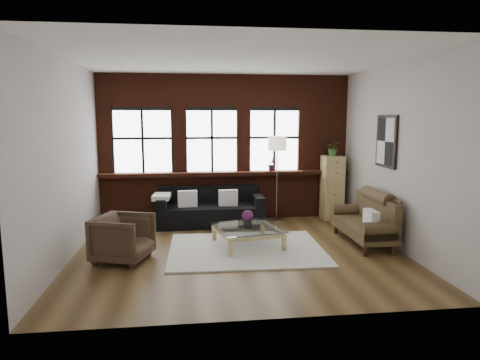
{
  "coord_description": "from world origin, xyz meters",
  "views": [
    {
      "loc": [
        -0.83,
        -7.02,
        2.29
      ],
      "look_at": [
        0.1,
        0.6,
        1.15
      ],
      "focal_mm": 32.0,
      "sensor_mm": 36.0,
      "label": 1
    }
  ],
  "objects": [
    {
      "name": "sill_ledge",
      "position": [
        0.0,
        2.35,
        1.04
      ],
      "size": [
        5.5,
        0.3,
        0.08
      ],
      "primitive_type": "cube",
      "color": "#4C1E12",
      "rests_on": "brick_backwall"
    },
    {
      "name": "vintage_settee",
      "position": [
        2.3,
        0.21,
        0.44
      ],
      "size": [
        0.74,
        1.67,
        0.89
      ],
      "primitive_type": null,
      "color": "#493921",
      "rests_on": "floor"
    },
    {
      "name": "wall_front",
      "position": [
        0.0,
        -2.5,
        1.6
      ],
      "size": [
        5.5,
        0.0,
        5.5
      ],
      "primitive_type": "plane",
      "rotation": [
        -1.57,
        0.0,
        0.0
      ],
      "color": "beige",
      "rests_on": "ground"
    },
    {
      "name": "drawer_chest",
      "position": [
        2.36,
        2.1,
        0.71
      ],
      "size": [
        0.44,
        0.44,
        1.43
      ],
      "primitive_type": "cube",
      "color": "tan",
      "rests_on": "floor"
    },
    {
      "name": "window_right",
      "position": [
        1.1,
        2.45,
        1.75
      ],
      "size": [
        1.38,
        0.1,
        1.5
      ],
      "primitive_type": null,
      "color": "black",
      "rests_on": "brick_backwall"
    },
    {
      "name": "wall_left",
      "position": [
        -2.75,
        0.0,
        1.6
      ],
      "size": [
        0.0,
        5.0,
        5.0
      ],
      "primitive_type": "plane",
      "rotation": [
        1.57,
        0.0,
        1.57
      ],
      "color": "beige",
      "rests_on": "ground"
    },
    {
      "name": "armchair",
      "position": [
        -1.88,
        -0.26,
        0.38
      ],
      "size": [
        1.04,
        1.02,
        0.75
      ],
      "primitive_type": "imported",
      "rotation": [
        0.0,
        0.0,
        1.24
      ],
      "color": "#3D2C1E",
      "rests_on": "floor"
    },
    {
      "name": "pillow_b",
      "position": [
        -0.01,
        1.8,
        0.59
      ],
      "size": [
        0.4,
        0.15,
        0.34
      ],
      "primitive_type": "cube",
      "rotation": [
        0.0,
        0.0,
        0.03
      ],
      "color": "white",
      "rests_on": "dark_sofa"
    },
    {
      "name": "sill_plant",
      "position": [
        1.03,
        2.32,
        1.24
      ],
      "size": [
        0.21,
        0.18,
        0.32
      ],
      "primitive_type": "imported",
      "rotation": [
        0.0,
        0.0,
        0.27
      ],
      "color": "#4D1A44",
      "rests_on": "sill_ledge"
    },
    {
      "name": "floor",
      "position": [
        0.0,
        0.0,
        0.0
      ],
      "size": [
        5.5,
        5.5,
        0.0
      ],
      "primitive_type": "plane",
      "color": "#4F391D",
      "rests_on": "ground"
    },
    {
      "name": "window_mid",
      "position": [
        -0.3,
        2.45,
        1.75
      ],
      "size": [
        1.38,
        0.1,
        1.5
      ],
      "primitive_type": null,
      "color": "black",
      "rests_on": "brick_backwall"
    },
    {
      "name": "flowers",
      "position": [
        0.2,
        0.27,
        0.56
      ],
      "size": [
        0.2,
        0.2,
        0.2
      ],
      "primitive_type": "sphere",
      "color": "#4D1A44",
      "rests_on": "vase"
    },
    {
      "name": "vase",
      "position": [
        0.2,
        0.27,
        0.44
      ],
      "size": [
        0.2,
        0.2,
        0.17
      ],
      "primitive_type": "imported",
      "rotation": [
        0.0,
        0.0,
        -0.34
      ],
      "color": "#B2B2B2",
      "rests_on": "coffee_table"
    },
    {
      "name": "floor_lamp",
      "position": [
        1.1,
        2.13,
        1.01
      ],
      "size": [
        0.4,
        0.4,
        2.01
      ],
      "primitive_type": null,
      "color": "#A5A5A8",
      "rests_on": "floor"
    },
    {
      "name": "dark_sofa",
      "position": [
        -0.38,
        1.9,
        0.4
      ],
      "size": [
        2.23,
        0.9,
        0.81
      ],
      "primitive_type": null,
      "color": "black",
      "rests_on": "floor"
    },
    {
      "name": "brick_backwall",
      "position": [
        0.0,
        2.44,
        1.6
      ],
      "size": [
        5.5,
        0.12,
        3.2
      ],
      "primitive_type": null,
      "color": "#4C1E12",
      "rests_on": "floor"
    },
    {
      "name": "coffee_table",
      "position": [
        0.2,
        0.27,
        0.17
      ],
      "size": [
        1.29,
        1.29,
        0.37
      ],
      "primitive_type": null,
      "rotation": [
        0.0,
        0.0,
        0.21
      ],
      "color": "tan",
      "rests_on": "shag_rug"
    },
    {
      "name": "wall_poster",
      "position": [
        2.72,
        0.3,
        1.85
      ],
      "size": [
        0.05,
        0.74,
        0.94
      ],
      "primitive_type": null,
      "color": "black",
      "rests_on": "wall_right"
    },
    {
      "name": "wall_right",
      "position": [
        2.75,
        0.0,
        1.6
      ],
      "size": [
        0.0,
        5.0,
        5.0
      ],
      "primitive_type": "plane",
      "rotation": [
        1.57,
        0.0,
        -1.57
      ],
      "color": "beige",
      "rests_on": "ground"
    },
    {
      "name": "shag_rug",
      "position": [
        0.14,
        0.06,
        0.01
      ],
      "size": [
        2.69,
        2.14,
        0.03
      ],
      "primitive_type": "cube",
      "rotation": [
        0.0,
        0.0,
        -0.03
      ],
      "color": "beige",
      "rests_on": "floor"
    },
    {
      "name": "window_left",
      "position": [
        -1.8,
        2.45,
        1.75
      ],
      "size": [
        1.38,
        0.1,
        1.5
      ],
      "primitive_type": null,
      "color": "black",
      "rests_on": "brick_backwall"
    },
    {
      "name": "potted_plant_top",
      "position": [
        2.36,
        2.1,
        1.61
      ],
      "size": [
        0.35,
        0.31,
        0.36
      ],
      "primitive_type": "imported",
      "rotation": [
        0.0,
        0.0,
        -0.11
      ],
      "color": "#2D5923",
      "rests_on": "drawer_chest"
    },
    {
      "name": "ceiling",
      "position": [
        0.0,
        0.0,
        3.2
      ],
      "size": [
        5.5,
        5.5,
        0.0
      ],
      "primitive_type": "plane",
      "rotation": [
        3.14,
        0.0,
        0.0
      ],
      "color": "white",
      "rests_on": "ground"
    },
    {
      "name": "pillow_a",
      "position": [
        -0.85,
        1.8,
        0.59
      ],
      "size": [
        0.41,
        0.17,
        0.34
      ],
      "primitive_type": "cube",
      "rotation": [
        0.0,
        0.0,
        0.07
      ],
      "color": "white",
      "rests_on": "dark_sofa"
    },
    {
      "name": "pillow_settee",
      "position": [
        2.22,
        -0.3,
        0.56
      ],
      "size": [
        0.14,
        0.38,
        0.34
      ],
      "primitive_type": "cube",
      "rotation": [
        0.0,
        0.0,
        -0.01
      ],
      "color": "white",
      "rests_on": "vintage_settee"
    },
    {
      "name": "wall_back",
      "position": [
        0.0,
        2.5,
        1.6
      ],
      "size": [
        5.5,
        0.0,
        5.5
      ],
      "primitive_type": "plane",
      "rotation": [
        1.57,
        0.0,
        0.0
      ],
      "color": "beige",
      "rests_on": "ground"
    }
  ]
}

